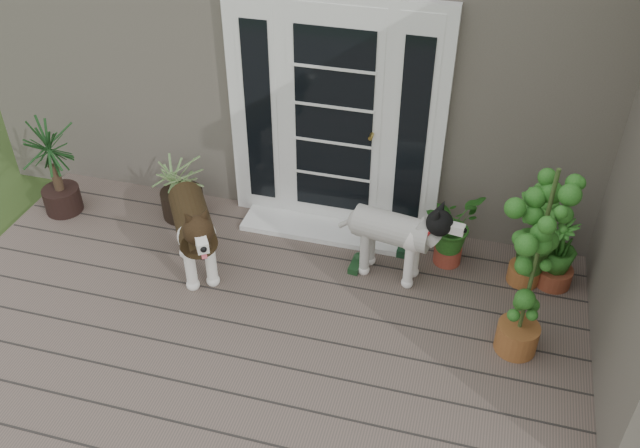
# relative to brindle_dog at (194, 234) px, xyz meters

# --- Properties ---
(deck) EXTENTS (6.20, 4.60, 0.12)m
(deck) POSITION_rel_brindle_dog_xyz_m (1.14, -1.18, -0.46)
(deck) COLOR #6B5B4C
(deck) RESTS_ON ground
(house_main) EXTENTS (7.40, 4.00, 3.10)m
(house_main) POSITION_rel_brindle_dog_xyz_m (1.14, 3.07, 1.03)
(house_main) COLOR #665E54
(house_main) RESTS_ON ground
(door_unit) EXTENTS (1.90, 0.14, 2.15)m
(door_unit) POSITION_rel_brindle_dog_xyz_m (0.94, 1.02, 0.68)
(door_unit) COLOR white
(door_unit) RESTS_ON deck
(door_step) EXTENTS (1.60, 0.40, 0.05)m
(door_step) POSITION_rel_brindle_dog_xyz_m (0.94, 0.82, -0.37)
(door_step) COLOR white
(door_step) RESTS_ON deck
(brindle_dog) EXTENTS (0.86, 1.02, 0.79)m
(brindle_dog) POSITION_rel_brindle_dog_xyz_m (0.00, 0.00, 0.00)
(brindle_dog) COLOR #392914
(brindle_dog) RESTS_ON deck
(white_dog) EXTENTS (0.91, 0.50, 0.72)m
(white_dog) POSITION_rel_brindle_dog_xyz_m (1.59, 0.38, -0.04)
(white_dog) COLOR white
(white_dog) RESTS_ON deck
(spider_plant) EXTENTS (0.87, 0.87, 0.71)m
(spider_plant) POSITION_rel_brindle_dog_xyz_m (-0.46, 0.72, -0.04)
(spider_plant) COLOR #9EBD74
(spider_plant) RESTS_ON deck
(yucca) EXTENTS (0.81, 0.81, 0.96)m
(yucca) POSITION_rel_brindle_dog_xyz_m (-1.61, 0.48, 0.08)
(yucca) COLOR black
(yucca) RESTS_ON deck
(herb_a) EXTENTS (0.64, 0.64, 0.60)m
(herb_a) POSITION_rel_brindle_dog_xyz_m (2.05, 0.68, -0.09)
(herb_a) COLOR #20611B
(herb_a) RESTS_ON deck
(herb_b) EXTENTS (0.62, 0.62, 0.66)m
(herb_b) POSITION_rel_brindle_dog_xyz_m (2.71, 0.59, -0.07)
(herb_b) COLOR #185619
(herb_b) RESTS_ON deck
(herb_c) EXTENTS (0.34, 0.34, 0.50)m
(herb_c) POSITION_rel_brindle_dog_xyz_m (2.95, 0.63, -0.15)
(herb_c) COLOR #204D16
(herb_c) RESTS_ON deck
(sapling) EXTENTS (0.64, 0.64, 1.67)m
(sapling) POSITION_rel_brindle_dog_xyz_m (2.67, -0.21, 0.44)
(sapling) COLOR #24621C
(sapling) RESTS_ON deck
(clog_left) EXTENTS (0.16, 0.32, 0.09)m
(clog_left) POSITION_rel_brindle_dog_xyz_m (1.67, 0.75, -0.35)
(clog_left) COLOR #173921
(clog_left) RESTS_ON deck
(clog_right) EXTENTS (0.14, 0.27, 0.08)m
(clog_right) POSITION_rel_brindle_dog_xyz_m (1.31, 0.39, -0.36)
(clog_right) COLOR #16391B
(clog_right) RESTS_ON deck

